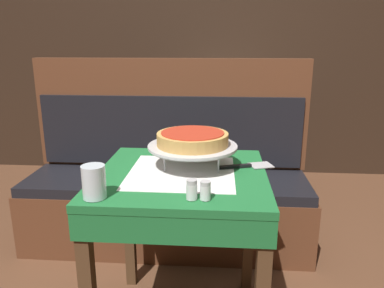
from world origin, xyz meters
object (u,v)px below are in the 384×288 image
Objects in this scene: pizza_pan_stand at (193,147)px; salt_shaker at (192,190)px; pizza_server at (247,166)px; water_glass_near at (94,182)px; booth_bench at (168,193)px; deep_dish_pizza at (193,139)px; condiment_caddy at (234,99)px; dining_table_front at (182,195)px; pepper_shaker at (205,191)px; dining_table_rear at (226,116)px.

pizza_pan_stand reaches higher than salt_shaker.
pizza_server is 0.66m from water_glass_near.
booth_bench is 5.95× the size of deep_dish_pizza.
pizza_pan_stand is 0.34m from salt_shaker.
booth_bench is 1.18m from condiment_caddy.
pizza_pan_stand is (0.04, 0.07, 0.19)m from dining_table_front.
dining_table_front is 2.55× the size of deep_dish_pizza.
deep_dish_pizza is (0.04, 0.07, 0.23)m from dining_table_front.
pepper_shaker is 0.37× the size of condiment_caddy.
pepper_shaker is at bearing -114.73° from pizza_server.
pizza_pan_stand reaches higher than dining_table_rear.
pizza_server is at bearing 5.09° from pizza_pan_stand.
water_glass_near reaches higher than pepper_shaker.
pizza_pan_stand is (0.21, -0.72, 0.52)m from booth_bench.
pepper_shaker reaches higher than pizza_server.
deep_dish_pizza reaches higher than pepper_shaker.
booth_bench is 1.17m from water_glass_near.
dining_table_front is 1.75m from dining_table_rear.
deep_dish_pizza reaches higher than water_glass_near.
deep_dish_pizza reaches higher than pizza_server.
dining_table_rear is 11.57× the size of pepper_shaker.
dining_table_front is at bearing -96.74° from dining_table_rear.
dining_table_rear is at bearing 68.38° from booth_bench.
water_glass_near is (-0.31, -0.35, -0.07)m from deep_dish_pizza.
deep_dish_pizza is 0.47m from water_glass_near.
deep_dish_pizza is 0.26m from pizza_server.
salt_shaker is at bearing -120.59° from pizza_server.
pizza_pan_stand is at bearing -95.66° from dining_table_rear.
dining_table_front is 0.87m from booth_bench.
salt_shaker is at bearing -86.20° from pizza_pan_stand.
deep_dish_pizza reaches higher than pizza_pan_stand.
dining_table_front is at bearing 45.87° from water_glass_near.
water_glass_near is 0.65× the size of condiment_caddy.
salt_shaker is at bearing 2.38° from water_glass_near.
pizza_server is at bearing -87.76° from dining_table_rear.
pizza_pan_stand is at bearing -97.74° from condiment_caddy.
pizza_pan_stand is at bearing -73.39° from booth_bench.
dining_table_front is at bearing -120.59° from deep_dish_pizza.
pepper_shaker is at bearing -94.59° from condiment_caddy.
booth_bench reaches higher than water_glass_near.
pizza_server is (0.23, 0.02, -0.12)m from deep_dish_pizza.
salt_shaker is at bearing -94.10° from dining_table_rear.
pizza_pan_stand is 1.26× the size of deep_dish_pizza.
dining_table_front is 0.32m from pepper_shaker.
booth_bench is at bearing 122.57° from pizza_server.
water_glass_near is 0.38m from pepper_shaker.
salt_shaker is (0.24, -1.05, 0.46)m from booth_bench.
pizza_server is 2.09× the size of water_glass_near.
dining_table_front is 0.43× the size of booth_bench.
pepper_shaker reaches higher than dining_table_front.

